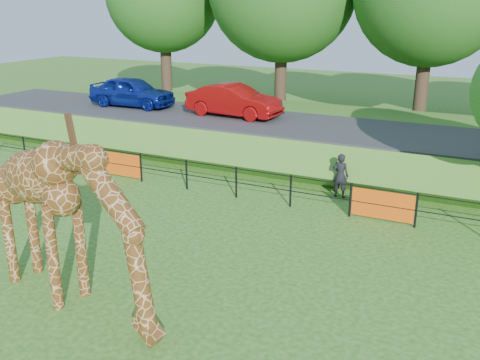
{
  "coord_description": "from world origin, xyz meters",
  "views": [
    {
      "loc": [
        5.75,
        -7.64,
        6.44
      ],
      "look_at": [
        -0.09,
        4.37,
        2.0
      ],
      "focal_mm": 40.0,
      "sensor_mm": 36.0,
      "label": 1
    }
  ],
  "objects_px": {
    "giraffe": "(68,224)",
    "visitor": "(340,176)",
    "car_blue": "(132,92)",
    "car_red": "(234,100)"
  },
  "relations": [
    {
      "from": "car_blue",
      "to": "car_red",
      "type": "distance_m",
      "value": 5.76
    },
    {
      "from": "giraffe",
      "to": "visitor",
      "type": "bearing_deg",
      "value": 82.8
    },
    {
      "from": "giraffe",
      "to": "car_blue",
      "type": "relative_size",
      "value": 1.23
    },
    {
      "from": "visitor",
      "to": "giraffe",
      "type": "bearing_deg",
      "value": 72.29
    },
    {
      "from": "car_blue",
      "to": "visitor",
      "type": "relative_size",
      "value": 2.84
    },
    {
      "from": "giraffe",
      "to": "visitor",
      "type": "distance_m",
      "value": 10.04
    },
    {
      "from": "car_blue",
      "to": "car_red",
      "type": "relative_size",
      "value": 0.99
    },
    {
      "from": "giraffe",
      "to": "car_blue",
      "type": "bearing_deg",
      "value": 134.75
    },
    {
      "from": "giraffe",
      "to": "car_red",
      "type": "distance_m",
      "value": 14.38
    },
    {
      "from": "giraffe",
      "to": "visitor",
      "type": "height_order",
      "value": "giraffe"
    }
  ]
}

